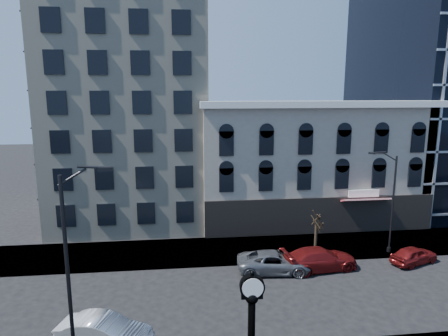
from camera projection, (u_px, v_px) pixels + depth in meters
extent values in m
plane|color=black|center=(200.00, 301.00, 25.88)|extent=(160.00, 160.00, 0.00)
cube|color=gray|center=(195.00, 251.00, 33.67)|extent=(160.00, 6.00, 0.12)
cube|color=beige|center=(128.00, 34.00, 40.04)|extent=(15.00, 15.00, 38.00)
cube|color=#AB9E8D|center=(306.00, 162.00, 41.63)|extent=(22.00, 10.00, 12.00)
cube|color=white|center=(327.00, 104.00, 35.36)|extent=(22.60, 0.80, 0.60)
cube|color=black|center=(321.00, 216.00, 37.53)|extent=(22.00, 0.30, 3.60)
cube|color=maroon|center=(365.00, 200.00, 37.12)|extent=(4.50, 1.18, 0.55)
cylinder|color=black|center=(251.00, 331.00, 18.59)|extent=(0.35, 0.35, 3.21)
sphere|color=black|center=(252.00, 298.00, 18.26)|extent=(0.62, 0.62, 0.62)
cube|color=black|center=(252.00, 295.00, 18.24)|extent=(1.01, 0.30, 0.28)
cylinder|color=black|center=(252.00, 286.00, 18.15)|extent=(1.17, 0.42, 1.15)
cylinder|color=white|center=(253.00, 288.00, 17.97)|extent=(0.97, 0.08, 0.97)
cylinder|color=white|center=(251.00, 284.00, 18.34)|extent=(0.97, 0.08, 0.97)
sphere|color=black|center=(252.00, 273.00, 18.02)|extent=(0.22, 0.22, 0.22)
cylinder|color=black|center=(68.00, 280.00, 18.18)|extent=(0.18, 0.18, 9.77)
cube|color=black|center=(111.00, 169.00, 17.70)|extent=(0.65, 0.33, 0.16)
cylinder|color=black|center=(393.00, 205.00, 32.70)|extent=(0.15, 0.15, 8.15)
cylinder|color=black|center=(389.00, 249.00, 33.45)|extent=(0.34, 0.34, 0.38)
cube|color=black|center=(373.00, 153.00, 32.37)|extent=(0.56, 0.39, 0.13)
cylinder|color=#2F2417|center=(316.00, 238.00, 33.08)|extent=(0.24, 0.24, 2.52)
imported|color=silver|center=(104.00, 332.00, 21.19)|extent=(5.35, 3.14, 1.67)
imported|color=#595B60|center=(275.00, 262.00, 29.93)|extent=(5.79, 3.03, 1.56)
imported|color=maroon|center=(320.00, 259.00, 30.35)|extent=(6.05, 3.10, 1.68)
imported|color=maroon|center=(414.00, 255.00, 31.41)|extent=(4.36, 2.92, 1.38)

